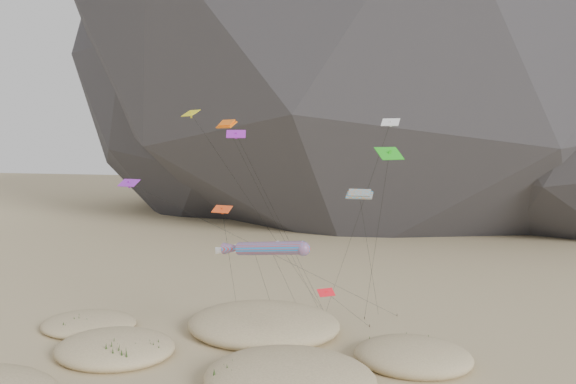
# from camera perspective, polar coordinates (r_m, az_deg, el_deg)

# --- Properties ---
(dunes) EXTENTS (49.31, 39.78, 3.49)m
(dunes) POSITION_cam_1_polar(r_m,az_deg,el_deg) (51.28, -7.58, -17.64)
(dunes) COLOR #CCB789
(dunes) RESTS_ON ground
(dune_grass) EXTENTS (42.40, 29.14, 1.53)m
(dune_grass) POSITION_cam_1_polar(r_m,az_deg,el_deg) (50.31, -7.02, -17.94)
(dune_grass) COLOR black
(dune_grass) RESTS_ON ground
(kite_stakes) EXTENTS (21.20, 5.92, 0.30)m
(kite_stakes) POSITION_cam_1_polar(r_m,az_deg,el_deg) (67.67, 1.94, -12.31)
(kite_stakes) COLOR #3F2D1E
(kite_stakes) RESTS_ON ground
(rainbow_tube_kite) EXTENTS (8.95, 17.92, 11.89)m
(rainbow_tube_kite) POSITION_cam_1_polar(r_m,az_deg,el_deg) (50.98, -2.15, -5.74)
(rainbow_tube_kite) COLOR red
(rainbow_tube_kite) RESTS_ON ground
(white_tube_kite) EXTENTS (6.24, 14.67, 10.94)m
(white_tube_kite) POSITION_cam_1_polar(r_m,az_deg,el_deg) (54.51, -3.87, -5.65)
(white_tube_kite) COLOR white
(white_tube_kite) RESTS_ON ground
(orange_parafoil) EXTENTS (9.65, 9.95, 22.72)m
(orange_parafoil) POSITION_cam_1_polar(r_m,az_deg,el_deg) (57.91, -6.14, 6.60)
(orange_parafoil) COLOR #EE600C
(orange_parafoil) RESTS_ON ground
(multi_parafoil) EXTENTS (2.34, 16.53, 16.31)m
(multi_parafoil) POSITION_cam_1_polar(r_m,az_deg,el_deg) (50.25, 7.30, -0.42)
(multi_parafoil) COLOR orange
(multi_parafoil) RESTS_ON ground
(delta_kites) EXTENTS (25.89, 19.29, 23.60)m
(delta_kites) POSITION_cam_1_polar(r_m,az_deg,el_deg) (53.42, -0.70, 1.96)
(delta_kites) COLOR #1E9E18
(delta_kites) RESTS_ON ground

